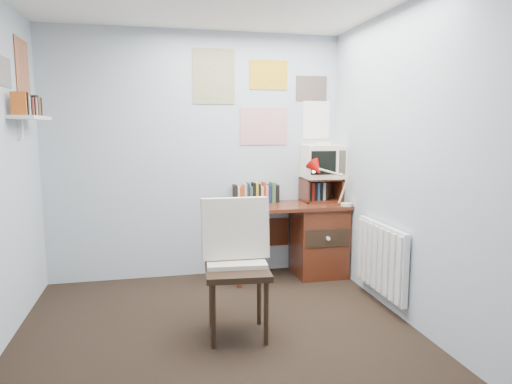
# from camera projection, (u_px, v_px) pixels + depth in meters

# --- Properties ---
(ground) EXTENTS (3.50, 3.50, 0.00)m
(ground) POSITION_uv_depth(u_px,v_px,m) (225.00, 352.00, 3.15)
(ground) COLOR black
(ground) RESTS_ON ground
(back_wall) EXTENTS (3.00, 0.02, 2.50)m
(back_wall) POSITION_uv_depth(u_px,v_px,m) (197.00, 156.00, 4.66)
(back_wall) COLOR #A8B6C1
(back_wall) RESTS_ON ground
(right_wall) EXTENTS (0.02, 3.50, 2.50)m
(right_wall) POSITION_uv_depth(u_px,v_px,m) (428.00, 168.00, 3.30)
(right_wall) COLOR #A8B6C1
(right_wall) RESTS_ON ground
(desk) EXTENTS (1.20, 0.55, 0.76)m
(desk) POSITION_uv_depth(u_px,v_px,m) (313.00, 237.00, 4.78)
(desk) COLOR #532213
(desk) RESTS_ON ground
(desk_chair) EXTENTS (0.55, 0.53, 0.99)m
(desk_chair) POSITION_uv_depth(u_px,v_px,m) (237.00, 271.00, 3.34)
(desk_chair) COLOR black
(desk_chair) RESTS_ON ground
(desk_lamp) EXTENTS (0.32, 0.28, 0.41)m
(desk_lamp) POSITION_uv_depth(u_px,v_px,m) (347.00, 185.00, 4.55)
(desk_lamp) COLOR red
(desk_lamp) RESTS_ON desk
(tv_riser) EXTENTS (0.40, 0.30, 0.25)m
(tv_riser) POSITION_uv_depth(u_px,v_px,m) (321.00, 190.00, 4.84)
(tv_riser) COLOR #532213
(tv_riser) RESTS_ON desk
(crt_tv) EXTENTS (0.42, 0.39, 0.38)m
(crt_tv) POSITION_uv_depth(u_px,v_px,m) (322.00, 160.00, 4.82)
(crt_tv) COLOR #EFE2C8
(crt_tv) RESTS_ON tv_riser
(book_row) EXTENTS (0.60, 0.14, 0.22)m
(book_row) POSITION_uv_depth(u_px,v_px,m) (262.00, 192.00, 4.78)
(book_row) COLOR #532213
(book_row) RESTS_ON desk
(radiator) EXTENTS (0.09, 0.80, 0.60)m
(radiator) POSITION_uv_depth(u_px,v_px,m) (381.00, 258.00, 3.94)
(radiator) COLOR white
(radiator) RESTS_ON right_wall
(wall_shelf) EXTENTS (0.20, 0.62, 0.24)m
(wall_shelf) POSITION_uv_depth(u_px,v_px,m) (30.00, 118.00, 3.68)
(wall_shelf) COLOR white
(wall_shelf) RESTS_ON left_wall
(posters_back) EXTENTS (1.20, 0.01, 0.90)m
(posters_back) POSITION_uv_depth(u_px,v_px,m) (264.00, 97.00, 4.73)
(posters_back) COLOR white
(posters_back) RESTS_ON back_wall
(posters_left) EXTENTS (0.01, 0.70, 0.60)m
(posters_left) POSITION_uv_depth(u_px,v_px,m) (14.00, 69.00, 3.61)
(posters_left) COLOR white
(posters_left) RESTS_ON left_wall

